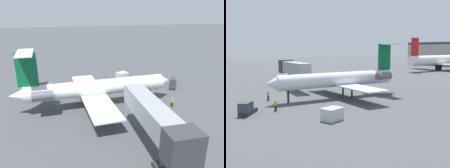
# 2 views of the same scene
# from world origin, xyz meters

# --- Properties ---
(ground_plane) EXTENTS (400.00, 400.00, 0.10)m
(ground_plane) POSITION_xyz_m (0.00, 0.00, -0.05)
(ground_plane) COLOR #424447
(regional_jet) EXTENTS (21.94, 28.67, 10.39)m
(regional_jet) POSITION_xyz_m (0.29, -1.11, 3.62)
(regional_jet) COLOR silver
(regional_jet) RESTS_ON ground_plane
(jet_bridge) EXTENTS (15.34, 3.99, 6.56)m
(jet_bridge) POSITION_xyz_m (-15.69, -4.88, 4.85)
(jet_bridge) COLOR gray
(jet_bridge) RESTS_ON ground_plane
(ground_crew_marshaller) EXTENTS (0.33, 0.44, 1.69)m
(ground_crew_marshaller) POSITION_xyz_m (-3.92, -14.52, 0.86)
(ground_crew_marshaller) COLOR black
(ground_crew_marshaller) RESTS_ON ground_plane
(ground_crew_loader) EXTENTS (0.43, 0.30, 1.69)m
(ground_crew_loader) POSITION_xyz_m (5.23, -16.24, 0.86)
(ground_crew_loader) COLOR black
(ground_crew_loader) RESTS_ON ground_plane
(baggage_tug_lead) EXTENTS (4.07, 3.46, 1.90)m
(baggage_tug_lead) POSITION_xyz_m (5.43, -20.57, 0.84)
(baggage_tug_lead) COLOR #262628
(baggage_tug_lead) RESTS_ON ground_plane
(cargo_container_uld) EXTENTS (2.67, 3.09, 1.68)m
(cargo_container_uld) POSITION_xyz_m (14.47, -11.64, 0.84)
(cargo_container_uld) COLOR silver
(cargo_container_uld) RESTS_ON ground_plane
(parked_airliner_west_end) EXTENTS (29.08, 34.48, 13.43)m
(parked_airliner_west_end) POSITION_xyz_m (-33.66, 68.21, 4.31)
(parked_airliner_west_end) COLOR white
(parked_airliner_west_end) RESTS_ON ground_plane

